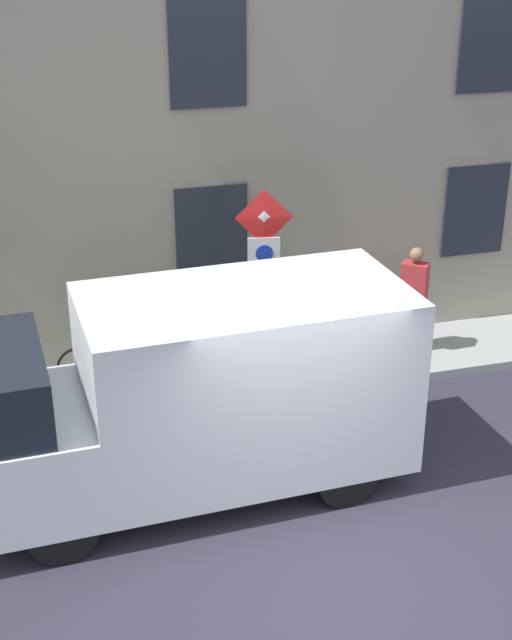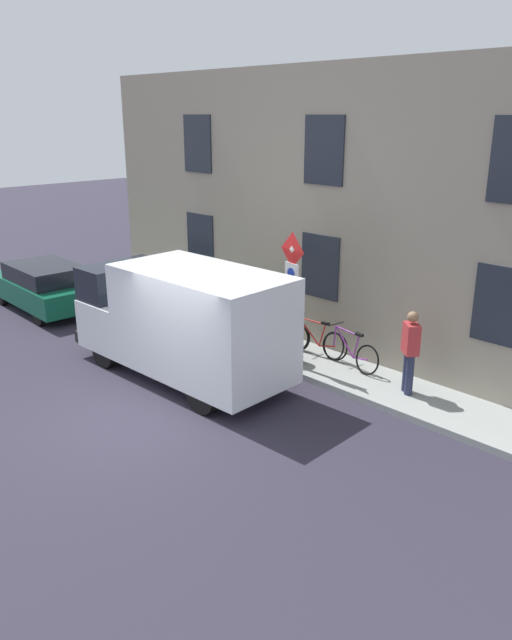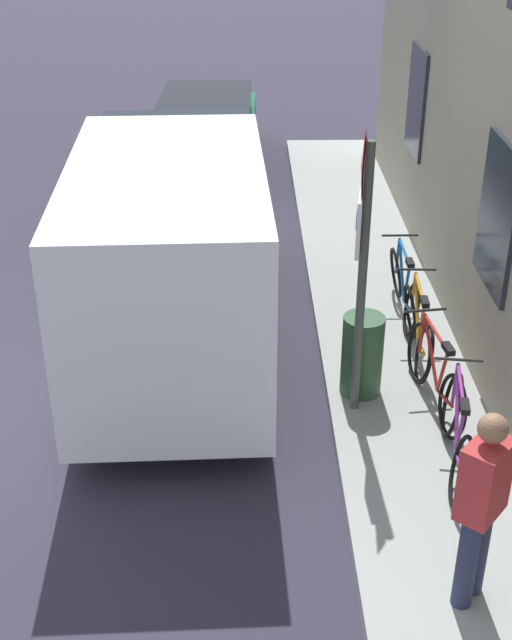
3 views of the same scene
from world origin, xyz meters
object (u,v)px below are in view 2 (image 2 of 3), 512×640
Objects in this scene: parked_hatchback at (45,285)px; bicycle_blue at (256,320)px; bicycle_red at (315,340)px; bicycle_orange at (284,330)px; delivery_van at (183,319)px; pedestrian at (410,350)px; sign_post_stacked at (292,281)px; litter_bin at (285,341)px; bicycle_purple at (350,351)px.

parked_hatchback is 2.37× the size of bicycle_blue.
bicycle_red is 1.00m from bicycle_orange.
delivery_van is at bearing 102.51° from bicycle_blue.
pedestrian is at bearing 167.21° from bicycle_red.
sign_post_stacked is 1.69× the size of bicycle_orange.
litter_bin is (-0.73, 0.28, 0.08)m from bicycle_red.
bicycle_red is 2.00m from bicycle_blue.
pedestrian is (2.52, -4.01, -0.26)m from delivery_van.
delivery_van is at bearing -179.35° from parked_hatchback.
bicycle_purple is at bearing -60.15° from litter_bin.
delivery_van reaches higher than bicycle_red.
delivery_van is at bearing 56.53° from bicycle_red.
sign_post_stacked is 1.69× the size of bicycle_red.
bicycle_purple is (2.63, -9.14, -0.22)m from parked_hatchback.
bicycle_purple is (2.78, -2.36, -0.82)m from delivery_van.
bicycle_purple is 1.00× the size of bicycle_red.
parked_hatchback is 4.51× the size of litter_bin.
parked_hatchback is at bearing 102.19° from sign_post_stacked.
sign_post_stacked is 1.80m from bicycle_red.
parked_hatchback is 2.36× the size of bicycle_orange.
parked_hatchback is at bearing 22.76° from bicycle_orange.
delivery_van is 3.14× the size of bicycle_purple.
delivery_van reaches higher than bicycle_blue.
bicycle_orange is 3.70m from pedestrian.
litter_bin is (-0.73, -1.72, 0.08)m from bicycle_blue.
bicycle_orange is 1.00m from bicycle_blue.
pedestrian is (-0.25, -3.64, 0.56)m from bicycle_orange.
bicycle_purple is 1.91× the size of litter_bin.
pedestrian is at bearing -165.68° from parked_hatchback.
bicycle_orange is at bearing -7.43° from bicycle_red.
pedestrian is (-0.25, -1.65, 0.56)m from bicycle_purple.
bicycle_orange is 1.00× the size of pedestrian.
delivery_van is at bearing 85.09° from bicycle_orange.
delivery_van is 3.15× the size of bicycle_orange.
bicycle_purple is 2.00m from bicycle_orange.
sign_post_stacked reaches higher than bicycle_blue.
litter_bin is at bearing -164.53° from parked_hatchback.
bicycle_blue is (-0.00, 1.00, 0.00)m from bicycle_orange.
pedestrian is 3.00m from litter_bin.
bicycle_blue is at bearing -79.08° from delivery_van.
pedestrian is (2.38, -10.78, 0.34)m from parked_hatchback.
pedestrian is at bearing -149.76° from delivery_van.
parked_hatchback is 2.36× the size of bicycle_purple.
litter_bin is (-0.73, -0.72, 0.08)m from bicycle_orange.
pedestrian is (-0.25, -2.65, 0.56)m from bicycle_red.
bicycle_blue is 0.99× the size of pedestrian.
bicycle_purple is at bearing 172.74° from bicycle_red.
pedestrian reaches higher than litter_bin.
sign_post_stacked is at bearing -165.93° from parked_hatchback.
bicycle_red and bicycle_blue have the same top height.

